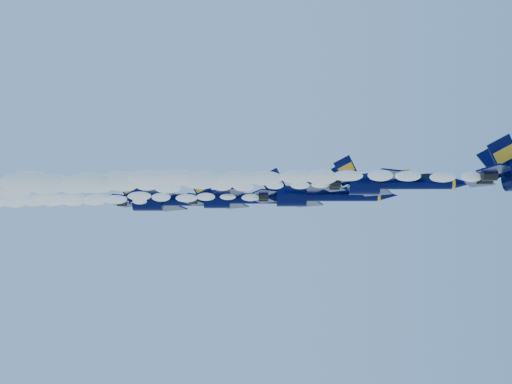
{
  "coord_description": "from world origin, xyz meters",
  "views": [
    {
      "loc": [
        -10.07,
        -78.39,
        135.69
      ],
      "look_at": [
        -10.82,
        5.17,
        154.37
      ],
      "focal_mm": 50.0,
      "sensor_mm": 36.0,
      "label": 1
    }
  ],
  "objects_px": {
    "jet_fourth": "(241,198)",
    "jet_fifth": "(175,200)",
    "jet_third": "(319,195)",
    "jet_second": "(392,183)"
  },
  "relations": [
    {
      "from": "jet_fourth",
      "to": "jet_fifth",
      "type": "height_order",
      "value": "jet_fifth"
    },
    {
      "from": "jet_second",
      "to": "jet_fourth",
      "type": "bearing_deg",
      "value": 139.08
    },
    {
      "from": "jet_third",
      "to": "jet_fifth",
      "type": "bearing_deg",
      "value": 144.45
    },
    {
      "from": "jet_third",
      "to": "jet_fourth",
      "type": "relative_size",
      "value": 1.08
    },
    {
      "from": "jet_second",
      "to": "jet_fifth",
      "type": "distance_m",
      "value": 35.88
    },
    {
      "from": "jet_second",
      "to": "jet_fifth",
      "type": "xyz_separation_m",
      "value": [
        -26.8,
        23.65,
        3.19
      ]
    },
    {
      "from": "jet_second",
      "to": "jet_fourth",
      "type": "xyz_separation_m",
      "value": [
        -17.01,
        14.74,
        1.47
      ]
    },
    {
      "from": "jet_fourth",
      "to": "jet_third",
      "type": "bearing_deg",
      "value": -27.44
    },
    {
      "from": "jet_second",
      "to": "jet_third",
      "type": "height_order",
      "value": "jet_third"
    },
    {
      "from": "jet_third",
      "to": "jet_fifth",
      "type": "height_order",
      "value": "jet_fifth"
    }
  ]
}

